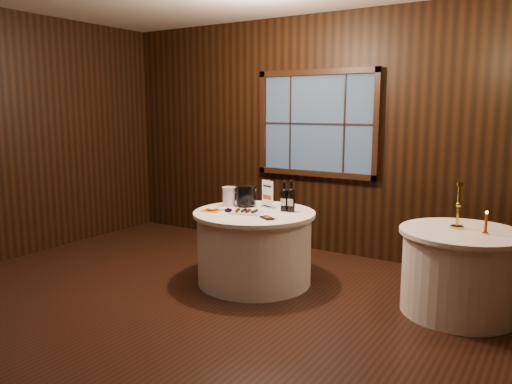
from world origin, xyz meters
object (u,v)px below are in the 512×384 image
Objects in this scene: chocolate_plate at (246,212)px; chocolate_box at (267,218)px; side_table at (459,272)px; brass_candlestick at (458,212)px; grape_bunch at (230,210)px; port_bottle_left at (284,198)px; glass_pitcher at (229,196)px; main_table at (254,247)px; cracker_bowl at (213,209)px; port_bottle_right at (291,198)px; sign_stand at (268,198)px; ice_bucket at (246,195)px; red_candle at (486,225)px.

chocolate_plate is 0.32m from chocolate_box.
side_table is 2.56× the size of brass_candlestick.
port_bottle_left is at bearing 36.65° from grape_bunch.
port_bottle_left is at bearing -176.44° from side_table.
chocolate_plate is at bearing -53.39° from glass_pitcher.
main_table is 0.61m from port_bottle_left.
port_bottle_right is at bearing 27.53° from cracker_bowl.
side_table is 5.04× the size of glass_pitcher.
port_bottle_right is 0.74m from glass_pitcher.
brass_candlestick is at bearing 10.63° from main_table.
sign_stand is (0.02, 0.26, 0.49)m from main_table.
grape_bunch is 1.29× the size of cracker_bowl.
port_bottle_left is at bearing -14.33° from glass_pitcher.
main_table is 5.41× the size of ice_bucket.
side_table is at bearing 12.02° from chocolate_plate.
port_bottle_left is 0.94× the size of chocolate_plate.
port_bottle_right is 1.86m from red_candle.
port_bottle_left reaches higher than ice_bucket.
cracker_bowl is 0.32× the size of brass_candlestick.
side_table is 2.49m from cracker_bowl.
glass_pitcher reaches higher than grape_bunch.
sign_stand is at bearing -178.72° from side_table.
cracker_bowl is 2.64m from red_candle.
grape_bunch is (-0.54, -0.35, -0.12)m from port_bottle_right.
grape_bunch is at bearing -166.53° from brass_candlestick.
ice_bucket is (-0.23, 0.19, 0.51)m from main_table.
port_bottle_left is 1.89× the size of chocolate_box.
port_bottle_left is at bearing 29.84° from cracker_bowl.
cracker_bowl is (-0.39, -0.06, 0.00)m from chocolate_plate.
brass_candlestick reaches higher than grape_bunch.
brass_candlestick reaches higher than main_table.
glass_pitcher is at bearing 165.23° from main_table.
brass_candlestick is at bearing 13.47° from grape_bunch.
brass_candlestick is (2.15, 0.51, 0.13)m from grape_bunch.
chocolate_plate is 1.59× the size of glass_pitcher.
sign_stand is 0.32m from port_bottle_right.
port_bottle_left is 0.58m from grape_bunch.
grape_bunch is 0.85× the size of red_candle.
main_table is 2.02m from side_table.
chocolate_box is at bearing -38.10° from ice_bucket.
sign_stand is 0.93× the size of port_bottle_right.
chocolate_box is at bearing -15.76° from chocolate_plate.
chocolate_box is 0.84× the size of red_candle.
main_table is 9.59× the size of cracker_bowl.
side_table is at bearing -47.09° from brass_candlestick.
red_candle is (2.21, 0.40, 0.06)m from chocolate_plate.
red_candle reaches higher than side_table.
glass_pitcher is at bearing -173.12° from chocolate_box.
ice_bucket is (-0.25, -0.06, 0.02)m from sign_stand.
grape_bunch is at bearing -86.06° from ice_bucket.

